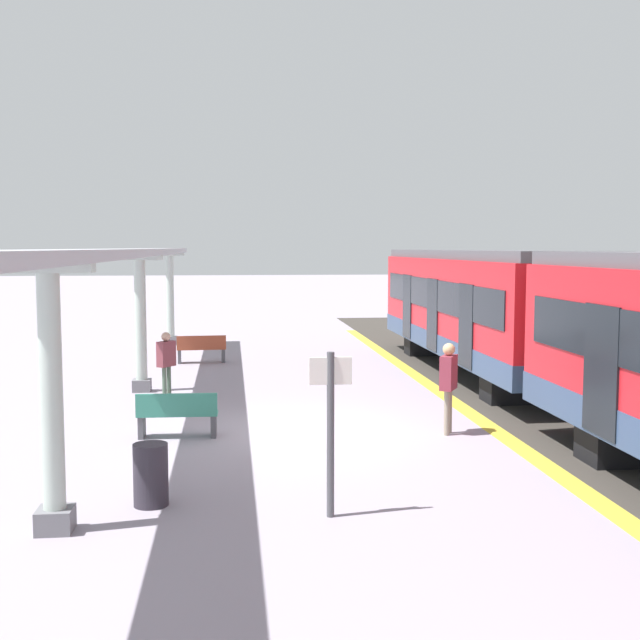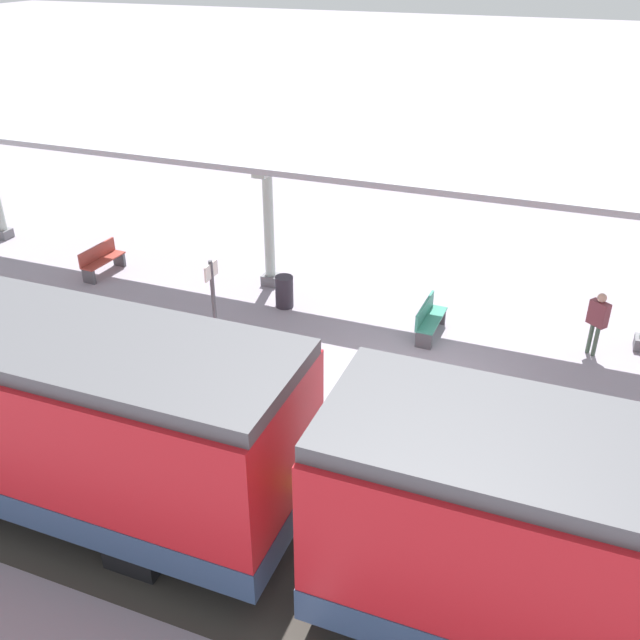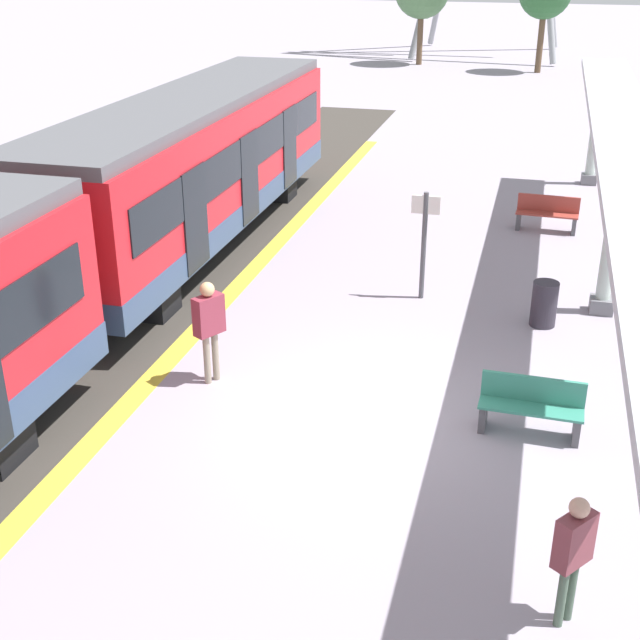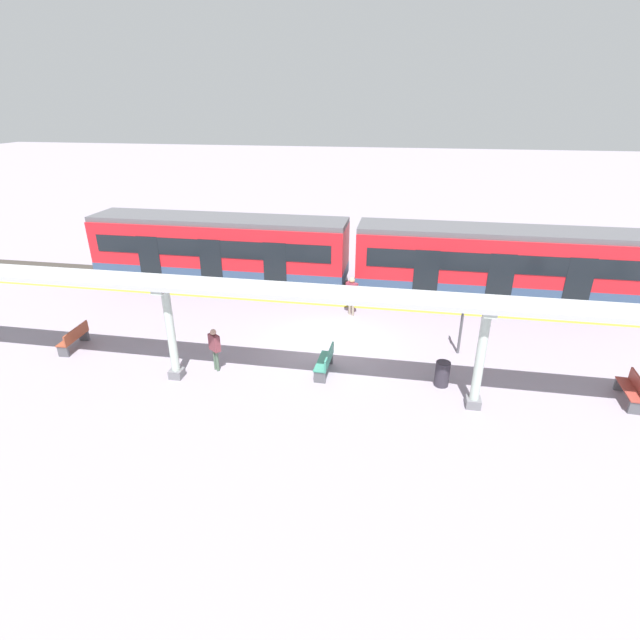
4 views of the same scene
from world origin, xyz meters
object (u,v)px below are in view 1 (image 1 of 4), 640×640
at_px(canopy_pillar_nearest, 170,298).
at_px(trash_bin, 151,475).
at_px(bench_far_end, 177,414).
at_px(platform_info_sign, 331,418).
at_px(passenger_waiting_near_edge, 448,377).
at_px(train_near_carriage, 478,309).
at_px(canopy_pillar_third, 51,397).
at_px(bench_near_end, 201,349).
at_px(canopy_pillar_second, 141,323).
at_px(passenger_by_the_benches, 166,358).

distance_m(canopy_pillar_nearest, trash_bin, 18.62).
bearing_deg(bench_far_end, platform_info_sign, 116.25).
relative_size(platform_info_sign, passenger_waiting_near_edge, 1.26).
bearing_deg(train_near_carriage, canopy_pillar_third, 51.87).
height_order(canopy_pillar_third, bench_near_end, canopy_pillar_third).
xyz_separation_m(bench_far_end, passenger_waiting_near_edge, (-5.11, 0.29, 0.65)).
bearing_deg(trash_bin, bench_far_end, -91.52).
xyz_separation_m(canopy_pillar_third, trash_bin, (-1.09, -0.91, -1.28)).
xyz_separation_m(train_near_carriage, platform_info_sign, (5.60, 11.42, -0.50)).
distance_m(bench_near_end, passenger_waiting_near_edge, 11.22).
bearing_deg(train_near_carriage, canopy_pillar_nearest, -40.82).
distance_m(trash_bin, passenger_waiting_near_edge, 6.40).
distance_m(canopy_pillar_nearest, bench_near_end, 5.21).
bearing_deg(trash_bin, platform_info_sign, 163.02).
relative_size(canopy_pillar_nearest, canopy_pillar_second, 1.00).
bearing_deg(bench_far_end, trash_bin, 88.48).
height_order(canopy_pillar_third, passenger_waiting_near_edge, canopy_pillar_third).
bearing_deg(platform_info_sign, train_near_carriage, -116.13).
distance_m(canopy_pillar_nearest, canopy_pillar_third, 19.46).
relative_size(canopy_pillar_nearest, canopy_pillar_third, 1.00).
distance_m(bench_near_end, passenger_by_the_benches, 5.97).
bearing_deg(train_near_carriage, platform_info_sign, 63.87).
distance_m(canopy_pillar_third, platform_info_sign, 3.52).
xyz_separation_m(bench_near_end, bench_far_end, (0.09, 9.73, 0.00)).
height_order(canopy_pillar_nearest, canopy_pillar_second, same).
height_order(train_near_carriage, passenger_waiting_near_edge, train_near_carriage).
bearing_deg(trash_bin, passenger_by_the_benches, -87.10).
bearing_deg(bench_near_end, platform_info_sign, 98.72).
bearing_deg(canopy_pillar_nearest, canopy_pillar_third, 90.00).
height_order(bench_near_end, passenger_by_the_benches, passenger_by_the_benches).
relative_size(canopy_pillar_second, trash_bin, 3.89).
bearing_deg(bench_far_end, canopy_pillar_third, 76.10).
height_order(canopy_pillar_nearest, trash_bin, canopy_pillar_nearest).
height_order(train_near_carriage, bench_near_end, train_near_carriage).
relative_size(canopy_pillar_third, bench_near_end, 2.21).
xyz_separation_m(bench_near_end, passenger_by_the_benches, (0.59, 5.91, 0.55)).
distance_m(canopy_pillar_third, passenger_waiting_near_edge, 7.80).
relative_size(canopy_pillar_nearest, bench_far_end, 2.23).
bearing_deg(bench_near_end, train_near_carriage, 159.14).
xyz_separation_m(canopy_pillar_nearest, platform_info_sign, (-3.50, 19.28, -0.38)).
height_order(train_near_carriage, canopy_pillar_nearest, train_near_carriage).
xyz_separation_m(trash_bin, passenger_by_the_benches, (0.39, -7.74, 0.56)).
height_order(bench_far_end, passenger_by_the_benches, passenger_by_the_benches).
relative_size(platform_info_sign, passenger_by_the_benches, 1.38).
xyz_separation_m(canopy_pillar_second, bench_near_end, (-1.29, -4.74, -1.27)).
relative_size(train_near_carriage, bench_far_end, 8.47).
bearing_deg(canopy_pillar_nearest, bench_near_end, 104.82).
relative_size(bench_far_end, trash_bin, 1.75).
distance_m(canopy_pillar_nearest, bench_far_end, 14.72).
xyz_separation_m(bench_far_end, trash_bin, (0.10, 3.93, -0.01)).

